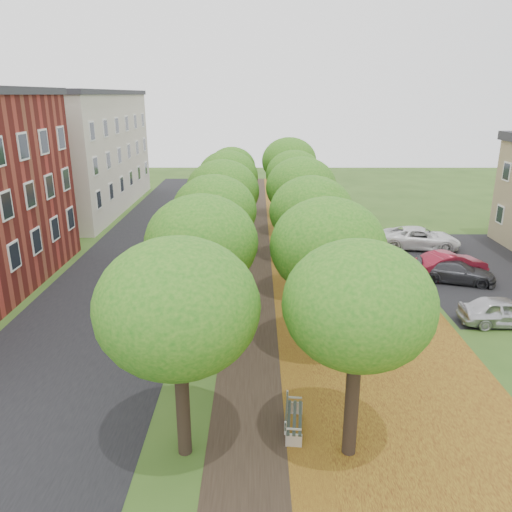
{
  "coord_description": "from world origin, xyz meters",
  "views": [
    {
      "loc": [
        -0.1,
        -12.16,
        10.0
      ],
      "look_at": [
        -0.14,
        10.96,
        2.5
      ],
      "focal_mm": 35.0,
      "sensor_mm": 36.0,
      "label": 1
    }
  ],
  "objects_px": {
    "car_grey": "(456,271)",
    "car_white": "(420,238)",
    "bench": "(293,418)",
    "car_silver": "(504,311)",
    "car_red": "(450,264)"
  },
  "relations": [
    {
      "from": "car_silver",
      "to": "car_white",
      "type": "relative_size",
      "value": 0.74
    },
    {
      "from": "car_grey",
      "to": "car_white",
      "type": "height_order",
      "value": "car_white"
    },
    {
      "from": "bench",
      "to": "car_white",
      "type": "relative_size",
      "value": 0.35
    },
    {
      "from": "car_grey",
      "to": "car_white",
      "type": "xyz_separation_m",
      "value": [
        0.0,
        6.39,
        0.11
      ]
    },
    {
      "from": "car_silver",
      "to": "car_red",
      "type": "distance_m",
      "value": 6.43
    },
    {
      "from": "bench",
      "to": "car_white",
      "type": "bearing_deg",
      "value": -21.9
    },
    {
      "from": "car_red",
      "to": "car_grey",
      "type": "xyz_separation_m",
      "value": [
        0.0,
        -0.92,
        -0.1
      ]
    },
    {
      "from": "car_silver",
      "to": "car_red",
      "type": "relative_size",
      "value": 0.9
    },
    {
      "from": "car_red",
      "to": "car_white",
      "type": "xyz_separation_m",
      "value": [
        0.0,
        5.48,
        0.02
      ]
    },
    {
      "from": "bench",
      "to": "car_grey",
      "type": "distance_m",
      "value": 16.38
    },
    {
      "from": "car_white",
      "to": "car_grey",
      "type": "bearing_deg",
      "value": -170.47
    },
    {
      "from": "bench",
      "to": "car_white",
      "type": "height_order",
      "value": "car_white"
    },
    {
      "from": "car_silver",
      "to": "car_red",
      "type": "height_order",
      "value": "car_red"
    },
    {
      "from": "car_red",
      "to": "bench",
      "type": "bearing_deg",
      "value": 127.6
    },
    {
      "from": "bench",
      "to": "car_red",
      "type": "height_order",
      "value": "car_red"
    }
  ]
}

